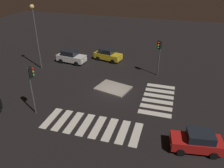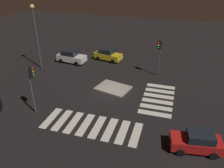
# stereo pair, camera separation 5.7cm
# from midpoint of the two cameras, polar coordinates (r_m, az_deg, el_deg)

# --- Properties ---
(ground_plane) EXTENTS (80.00, 80.00, 0.00)m
(ground_plane) POSITION_cam_midpoint_polar(r_m,az_deg,el_deg) (25.59, 0.06, -1.98)
(ground_plane) COLOR black
(traffic_island) EXTENTS (4.22, 3.56, 0.18)m
(traffic_island) POSITION_cam_midpoint_polar(r_m,az_deg,el_deg) (26.17, 0.33, -1.03)
(traffic_island) COLOR gray
(traffic_island) RESTS_ON ground
(car_red) EXTENTS (4.02, 2.25, 1.68)m
(car_red) POSITION_cam_midpoint_polar(r_m,az_deg,el_deg) (18.93, 20.59, -13.32)
(car_red) COLOR red
(car_red) RESTS_ON ground
(car_yellow) EXTENTS (4.28, 2.55, 1.76)m
(car_yellow) POSITION_cam_midpoint_polar(r_m,az_deg,el_deg) (33.88, -0.99, 7.36)
(car_yellow) COLOR gold
(car_yellow) RESTS_ON ground
(car_white) EXTENTS (4.31, 2.32, 1.81)m
(car_white) POSITION_cam_midpoint_polar(r_m,az_deg,el_deg) (33.59, -10.12, 6.78)
(car_white) COLOR silver
(car_white) RESTS_ON ground
(traffic_light_north) EXTENTS (0.54, 0.53, 4.60)m
(traffic_light_north) POSITION_cam_midpoint_polar(r_m,az_deg,el_deg) (28.57, 11.81, 8.37)
(traffic_light_north) COLOR #47474C
(traffic_light_north) RESTS_ON ground
(traffic_light_south) EXTENTS (0.54, 0.54, 4.76)m
(traffic_light_south) POSITION_cam_midpoint_polar(r_m,az_deg,el_deg) (21.62, -19.51, 1.15)
(traffic_light_south) COLOR #47474C
(traffic_light_south) RESTS_ON ground
(street_lamp) EXTENTS (0.56, 0.56, 8.42)m
(street_lamp) POSITION_cam_midpoint_polar(r_m,az_deg,el_deg) (31.24, -18.60, 13.38)
(street_lamp) COLOR #47474C
(street_lamp) RESTS_ON ground
(crosswalk_near) EXTENTS (8.75, 3.20, 0.02)m
(crosswalk_near) POSITION_cam_midpoint_polar(r_m,az_deg,el_deg) (20.62, -5.10, -10.37)
(crosswalk_near) COLOR silver
(crosswalk_near) RESTS_ON ground
(crosswalk_side) EXTENTS (3.20, 6.45, 0.02)m
(crosswalk_side) POSITION_cam_midpoint_polar(r_m,az_deg,el_deg) (24.81, 11.50, -3.62)
(crosswalk_side) COLOR silver
(crosswalk_side) RESTS_ON ground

